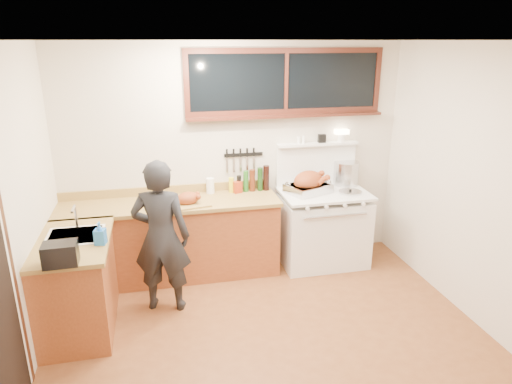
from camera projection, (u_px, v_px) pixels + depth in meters
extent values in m
cube|color=brown|center=(271.00, 342.00, 4.15)|extent=(4.00, 3.50, 0.02)
cube|color=beige|center=(235.00, 156.00, 5.37)|extent=(4.00, 0.05, 2.60)
cube|color=beige|center=(371.00, 338.00, 2.09)|extent=(4.00, 0.05, 2.60)
cube|color=beige|center=(3.00, 229.00, 3.31)|extent=(0.05, 3.50, 2.60)
cube|color=beige|center=(487.00, 190.00, 4.16)|extent=(0.05, 3.50, 2.60)
cube|color=white|center=(275.00, 36.00, 3.31)|extent=(4.00, 3.50, 0.05)
cube|color=brown|center=(172.00, 241.00, 5.18)|extent=(2.40, 0.60, 0.86)
cube|color=olive|center=(169.00, 204.00, 5.03)|extent=(2.44, 0.64, 0.04)
cube|color=olive|center=(168.00, 190.00, 5.28)|extent=(2.40, 0.03, 0.10)
sphere|color=#B78C38|center=(72.00, 237.00, 4.63)|extent=(0.03, 0.03, 0.03)
sphere|color=#B78C38|center=(123.00, 233.00, 4.73)|extent=(0.03, 0.03, 0.03)
sphere|color=#B78C38|center=(171.00, 228.00, 4.84)|extent=(0.03, 0.03, 0.03)
sphere|color=#B78C38|center=(218.00, 224.00, 4.94)|extent=(0.03, 0.03, 0.03)
sphere|color=#B78C38|center=(258.00, 221.00, 5.04)|extent=(0.03, 0.03, 0.03)
cube|color=brown|center=(78.00, 286.00, 4.23)|extent=(0.60, 1.05, 0.86)
cube|color=olive|center=(73.00, 242.00, 4.09)|extent=(0.64, 1.09, 0.04)
cube|color=white|center=(76.00, 242.00, 4.17)|extent=(0.45, 0.40, 0.14)
cube|color=white|center=(75.00, 236.00, 4.15)|extent=(0.50, 0.45, 0.01)
cylinder|color=silver|center=(76.00, 217.00, 4.28)|extent=(0.02, 0.02, 0.24)
cylinder|color=silver|center=(73.00, 209.00, 4.18)|extent=(0.02, 0.18, 0.02)
cube|color=white|center=(322.00, 230.00, 5.52)|extent=(1.00, 0.70, 0.82)
cube|color=white|center=(324.00, 193.00, 5.37)|extent=(1.02, 0.72, 0.03)
cube|color=white|center=(333.00, 233.00, 5.17)|extent=(0.88, 0.02, 0.46)
cylinder|color=silver|center=(336.00, 216.00, 5.07)|extent=(0.75, 0.02, 0.02)
cylinder|color=white|center=(307.00, 209.00, 4.98)|extent=(0.04, 0.03, 0.04)
cylinder|color=white|center=(326.00, 207.00, 5.02)|extent=(0.04, 0.03, 0.04)
cylinder|color=white|center=(345.00, 206.00, 5.07)|extent=(0.04, 0.03, 0.04)
cylinder|color=white|center=(363.00, 204.00, 5.12)|extent=(0.04, 0.03, 0.04)
cube|color=white|center=(316.00, 165.00, 5.58)|extent=(1.00, 0.05, 0.50)
cube|color=white|center=(318.00, 144.00, 5.47)|extent=(1.00, 0.12, 0.03)
cylinder|color=white|center=(341.00, 138.00, 5.51)|extent=(0.09, 0.09, 0.09)
cube|color=#FFE5B2|center=(342.00, 132.00, 5.49)|extent=(0.17, 0.08, 0.06)
cube|color=black|center=(322.00, 138.00, 5.46)|extent=(0.09, 0.05, 0.10)
cylinder|color=white|center=(304.00, 140.00, 5.41)|extent=(0.04, 0.04, 0.09)
cylinder|color=white|center=(299.00, 140.00, 5.40)|extent=(0.04, 0.04, 0.09)
cube|color=black|center=(286.00, 82.00, 5.19)|extent=(2.20, 0.01, 0.62)
cube|color=black|center=(287.00, 50.00, 5.08)|extent=(2.32, 0.04, 0.06)
cube|color=black|center=(285.00, 112.00, 5.30)|extent=(2.32, 0.04, 0.06)
cube|color=black|center=(186.00, 84.00, 4.95)|extent=(0.06, 0.04, 0.62)
cube|color=black|center=(377.00, 80.00, 5.42)|extent=(0.06, 0.04, 0.62)
cube|color=black|center=(286.00, 82.00, 5.19)|extent=(0.04, 0.04, 0.62)
cube|color=black|center=(287.00, 116.00, 5.27)|extent=(2.32, 0.13, 0.03)
cube|color=black|center=(12.00, 263.00, 3.34)|extent=(0.01, 0.07, 2.10)
cube|color=black|center=(243.00, 155.00, 5.36)|extent=(0.46, 0.02, 0.04)
cube|color=silver|center=(227.00, 165.00, 5.33)|extent=(0.02, 0.00, 0.18)
cube|color=black|center=(227.00, 153.00, 5.29)|extent=(0.02, 0.02, 0.10)
cube|color=silver|center=(234.00, 165.00, 5.35)|extent=(0.02, 0.00, 0.18)
cube|color=black|center=(234.00, 153.00, 5.31)|extent=(0.02, 0.02, 0.10)
cube|color=silver|center=(241.00, 164.00, 5.37)|extent=(0.02, 0.00, 0.18)
cube|color=black|center=(240.00, 153.00, 5.32)|extent=(0.02, 0.02, 0.10)
cube|color=silver|center=(247.00, 164.00, 5.38)|extent=(0.03, 0.00, 0.18)
cube|color=black|center=(247.00, 152.00, 5.34)|extent=(0.02, 0.02, 0.10)
cube|color=silver|center=(254.00, 163.00, 5.40)|extent=(0.03, 0.00, 0.18)
cube|color=black|center=(254.00, 152.00, 5.36)|extent=(0.02, 0.02, 0.10)
imported|color=black|center=(161.00, 237.00, 4.44)|extent=(0.64, 0.50, 1.55)
imported|color=blue|center=(100.00, 233.00, 3.97)|extent=(0.11, 0.11, 0.20)
cube|color=black|center=(60.00, 254.00, 3.61)|extent=(0.27, 0.19, 0.18)
cube|color=olive|center=(188.00, 204.00, 4.94)|extent=(0.50, 0.41, 0.02)
ellipsoid|color=brown|center=(188.00, 198.00, 4.92)|extent=(0.27, 0.21, 0.14)
sphere|color=brown|center=(197.00, 194.00, 4.99)|extent=(0.06, 0.06, 0.06)
sphere|color=brown|center=(198.00, 197.00, 4.89)|extent=(0.06, 0.06, 0.06)
cube|color=silver|center=(308.00, 188.00, 5.34)|extent=(0.58, 0.51, 0.10)
cube|color=#3F3F42|center=(308.00, 185.00, 5.33)|extent=(0.51, 0.44, 0.03)
torus|color=silver|center=(288.00, 186.00, 5.27)|extent=(0.05, 0.10, 0.10)
torus|color=silver|center=(328.00, 183.00, 5.37)|extent=(0.05, 0.10, 0.10)
ellipsoid|color=brown|center=(308.00, 181.00, 5.31)|extent=(0.45, 0.40, 0.24)
cylinder|color=brown|center=(322.00, 181.00, 5.25)|extent=(0.14, 0.10, 0.10)
sphere|color=brown|center=(327.00, 178.00, 5.25)|extent=(0.07, 0.07, 0.07)
cylinder|color=brown|center=(316.00, 176.00, 5.41)|extent=(0.14, 0.10, 0.10)
sphere|color=brown|center=(322.00, 173.00, 5.42)|extent=(0.07, 0.07, 0.07)
cylinder|color=silver|center=(346.00, 173.00, 5.61)|extent=(0.38, 0.38, 0.29)
cylinder|color=silver|center=(320.00, 183.00, 5.51)|extent=(0.19, 0.19, 0.12)
cylinder|color=black|center=(319.00, 176.00, 5.61)|extent=(0.05, 0.16, 0.02)
cylinder|color=silver|center=(350.00, 192.00, 5.33)|extent=(0.27, 0.27, 0.02)
sphere|color=black|center=(350.00, 190.00, 5.33)|extent=(0.03, 0.03, 0.03)
cube|color=#992C10|center=(237.00, 187.00, 5.32)|extent=(0.11, 0.10, 0.14)
cylinder|color=white|center=(210.00, 186.00, 5.30)|extent=(0.10, 0.10, 0.18)
cylinder|color=black|center=(231.00, 185.00, 5.32)|extent=(0.06, 0.06, 0.18)
cylinder|color=black|center=(239.00, 184.00, 5.34)|extent=(0.05, 0.05, 0.20)
cylinder|color=black|center=(246.00, 181.00, 5.35)|extent=(0.06, 0.06, 0.25)
cylinder|color=black|center=(252.00, 180.00, 5.36)|extent=(0.07, 0.07, 0.26)
cylinder|color=black|center=(260.00, 179.00, 5.38)|extent=(0.06, 0.06, 0.28)
cylinder|color=black|center=(266.00, 178.00, 5.39)|extent=(0.07, 0.07, 0.30)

